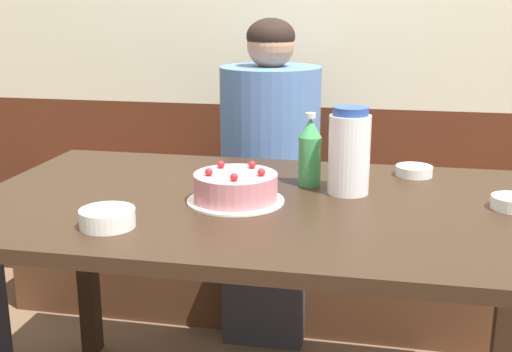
% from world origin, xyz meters
% --- Properties ---
extents(back_wall, '(4.80, 0.04, 2.50)m').
position_xyz_m(back_wall, '(0.00, 1.05, 1.25)').
color(back_wall, '#4C2314').
rests_on(back_wall, ground_plane).
extents(bench_seat, '(2.35, 0.38, 0.48)m').
position_xyz_m(bench_seat, '(0.00, 0.83, 0.24)').
color(bench_seat, '#56331E').
rests_on(bench_seat, ground_plane).
extents(dining_table, '(1.53, 0.90, 0.75)m').
position_xyz_m(dining_table, '(0.00, 0.00, 0.67)').
color(dining_table, black).
rests_on(dining_table, ground_plane).
extents(birthday_cake, '(0.25, 0.25, 0.10)m').
position_xyz_m(birthday_cake, '(-0.06, -0.03, 0.79)').
color(birthday_cake, white).
rests_on(birthday_cake, dining_table).
extents(water_pitcher, '(0.11, 0.11, 0.24)m').
position_xyz_m(water_pitcher, '(0.22, 0.11, 0.87)').
color(water_pitcher, white).
rests_on(water_pitcher, dining_table).
extents(soju_bottle, '(0.06, 0.06, 0.21)m').
position_xyz_m(soju_bottle, '(0.11, 0.17, 0.85)').
color(soju_bottle, '#388E4C').
rests_on(soju_bottle, dining_table).
extents(bowl_soup_white, '(0.11, 0.11, 0.03)m').
position_xyz_m(bowl_soup_white, '(0.40, 0.33, 0.77)').
color(bowl_soup_white, white).
rests_on(bowl_soup_white, dining_table).
extents(bowl_rice_small, '(0.10, 0.10, 0.03)m').
position_xyz_m(bowl_rice_small, '(0.63, 0.05, 0.77)').
color(bowl_rice_small, white).
rests_on(bowl_rice_small, dining_table).
extents(bowl_side_dish, '(0.13, 0.13, 0.04)m').
position_xyz_m(bowl_side_dish, '(-0.31, -0.28, 0.77)').
color(bowl_side_dish, white).
rests_on(bowl_side_dish, dining_table).
extents(person_pale_blue_shirt, '(0.37, 0.37, 1.20)m').
position_xyz_m(person_pale_blue_shirt, '(-0.10, 0.71, 0.59)').
color(person_pale_blue_shirt, '#33333D').
rests_on(person_pale_blue_shirt, ground_plane).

